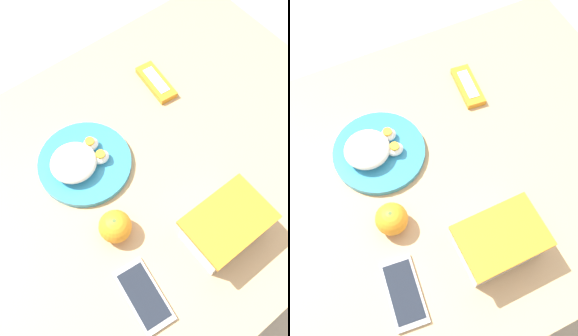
{
  "view_description": "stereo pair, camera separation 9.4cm",
  "coord_description": "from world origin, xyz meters",
  "views": [
    {
      "loc": [
        0.28,
        0.34,
        1.61
      ],
      "look_at": [
        0.01,
        0.0,
        0.78
      ],
      "focal_mm": 42.0,
      "sensor_mm": 36.0,
      "label": 1
    },
    {
      "loc": [
        0.2,
        0.39,
        1.61
      ],
      "look_at": [
        0.01,
        0.0,
        0.78
      ],
      "focal_mm": 42.0,
      "sensor_mm": 36.0,
      "label": 2
    }
  ],
  "objects": [
    {
      "name": "cell_phone",
      "position": [
        0.19,
        0.23,
        0.75
      ],
      "size": [
        0.09,
        0.16,
        0.01
      ],
      "color": "#ADADB2",
      "rests_on": "table"
    },
    {
      "name": "candy_bar",
      "position": [
        -0.18,
        -0.2,
        0.76
      ],
      "size": [
        0.07,
        0.14,
        0.02
      ],
      "color": "orange",
      "rests_on": "table"
    },
    {
      "name": "orange_fruit",
      "position": [
        0.15,
        0.08,
        0.78
      ],
      "size": [
        0.07,
        0.07,
        0.07
      ],
      "color": "orange",
      "rests_on": "table"
    },
    {
      "name": "ground_plane",
      "position": [
        0.0,
        0.0,
        0.0
      ],
      "size": [
        10.0,
        10.0,
        0.0
      ],
      "primitive_type": "plane",
      "color": "#B2A899"
    },
    {
      "name": "rice_plate",
      "position": [
        0.12,
        -0.11,
        0.77
      ],
      "size": [
        0.23,
        0.23,
        0.07
      ],
      "color": "teal",
      "rests_on": "table"
    },
    {
      "name": "table",
      "position": [
        0.0,
        0.0,
        0.67
      ],
      "size": [
        1.16,
        0.87,
        0.75
      ],
      "color": "tan",
      "rests_on": "ground_plane"
    },
    {
      "name": "food_container",
      "position": [
        -0.03,
        0.23,
        0.79
      ],
      "size": [
        0.18,
        0.13,
        0.1
      ],
      "color": "white",
      "rests_on": "table"
    }
  ]
}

